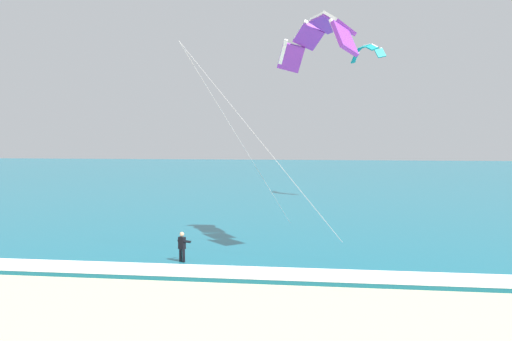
{
  "coord_description": "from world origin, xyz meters",
  "views": [
    {
      "loc": [
        4.29,
        -8.78,
        6.27
      ],
      "look_at": [
        1.22,
        15.91,
        4.65
      ],
      "focal_mm": 34.56,
      "sensor_mm": 36.0,
      "label": 1
    }
  ],
  "objects": [
    {
      "name": "sea",
      "position": [
        0.0,
        71.91,
        0.1
      ],
      "size": [
        200.0,
        120.0,
        0.2
      ],
      "primitive_type": "cube",
      "color": "#146075",
      "rests_on": "ground"
    },
    {
      "name": "kite_distant",
      "position": [
        8.94,
        40.8,
        14.78
      ],
      "size": [
        3.13,
        3.86,
        1.63
      ],
      "color": "teal"
    },
    {
      "name": "surfboard",
      "position": [
        -2.28,
        14.5,
        0.03
      ],
      "size": [
        1.0,
        1.45,
        0.09
      ],
      "color": "yellow",
      "rests_on": "ground"
    },
    {
      "name": "kite_primary",
      "position": [
        4.36,
        18.12,
        11.72
      ],
      "size": [
        8.71,
        6.72,
        11.65
      ],
      "color": "purple"
    },
    {
      "name": "surf_foam",
      "position": [
        0.0,
        12.91,
        0.22
      ],
      "size": [
        200.0,
        2.02,
        0.04
      ],
      "primitive_type": "cube",
      "color": "white",
      "rests_on": "sea"
    },
    {
      "name": "kitesurfer",
      "position": [
        -2.27,
        14.52,
        0.94
      ],
      "size": [
        0.66,
        0.66,
        1.69
      ],
      "color": "black",
      "rests_on": "ground"
    }
  ]
}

